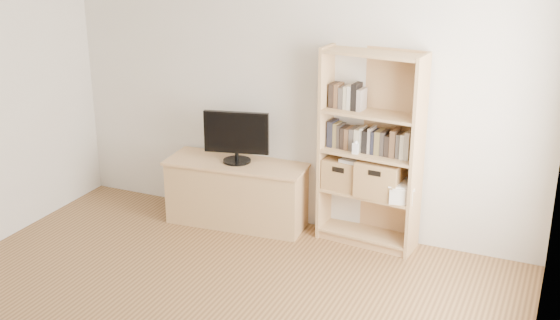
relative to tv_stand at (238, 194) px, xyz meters
The scene contains 12 objects.
back_wall 1.14m from the tv_stand, 26.35° to the left, with size 4.50×0.02×2.60m, color silver.
right_wall 3.69m from the tv_stand, 39.62° to the right, with size 0.02×5.00×2.60m, color silver.
tv_stand is the anchor object (origin of this frame).
bookshelf 1.36m from the tv_stand, ahead, with size 0.86×0.31×1.72m, color tan.
television 0.55m from the tv_stand, ahead, with size 0.60×0.05×0.47m, color black.
books_row_mid 1.41m from the tv_stand, ahead, with size 0.89×0.17×0.24m, color #212331.
books_row_upper 1.46m from the tv_stand, ahead, with size 0.42×0.15×0.22m, color #212331.
baby_monitor 1.28m from the tv_stand, ahead, with size 0.05×0.03×0.10m, color white.
basket_left 1.06m from the tv_stand, ahead, with size 0.33×0.27×0.27m, color #AC784E.
basket_right 1.38m from the tv_stand, ahead, with size 0.37×0.31×0.31m, color #AC784E.
laptop 1.26m from the tv_stand, ahead, with size 0.34×0.24×0.03m, color silver.
magazine_stack 1.55m from the tv_stand, ahead, with size 0.19×0.28×0.13m, color silver.
Camera 1 is at (2.31, -3.12, 2.80)m, focal length 45.00 mm.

